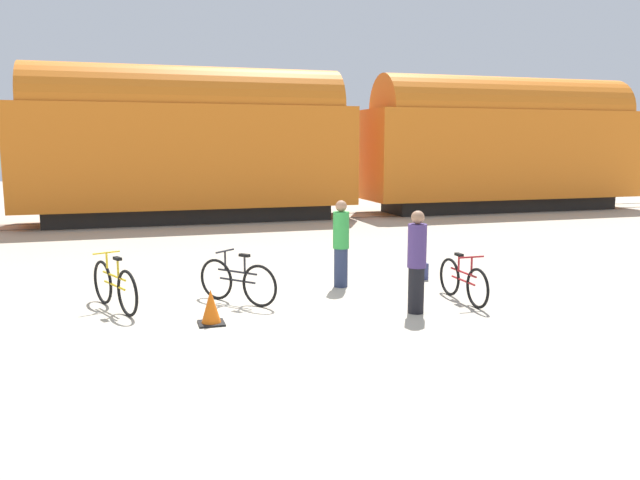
# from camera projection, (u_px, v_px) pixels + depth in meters

# --- Properties ---
(ground_plane) EXTENTS (80.00, 80.00, 0.00)m
(ground_plane) POSITION_uv_depth(u_px,v_px,m) (265.00, 312.00, 10.34)
(ground_plane) COLOR #B2A893
(freight_train) EXTENTS (36.85, 2.84, 5.40)m
(freight_train) POSITION_uv_depth(u_px,v_px,m) (190.00, 141.00, 21.89)
(freight_train) COLOR black
(freight_train) RESTS_ON ground_plane
(rail_near) EXTENTS (48.85, 0.07, 0.01)m
(rail_near) POSITION_uv_depth(u_px,v_px,m) (194.00, 223.00, 21.66)
(rail_near) COLOR #4C4238
(rail_near) RESTS_ON ground_plane
(rail_far) EXTENTS (48.85, 0.07, 0.01)m
(rail_far) POSITION_uv_depth(u_px,v_px,m) (191.00, 219.00, 23.01)
(rail_far) COLOR #4C4238
(rail_far) RESTS_ON ground_plane
(bicycle_yellow) EXTENTS (0.76, 1.69, 0.96)m
(bicycle_yellow) POSITION_uv_depth(u_px,v_px,m) (115.00, 286.00, 10.43)
(bicycle_yellow) COLOR black
(bicycle_yellow) RESTS_ON ground_plane
(bicycle_maroon) EXTENTS (0.46, 1.65, 0.86)m
(bicycle_maroon) POSITION_uv_depth(u_px,v_px,m) (463.00, 281.00, 10.99)
(bicycle_maroon) COLOR black
(bicycle_maroon) RESTS_ON ground_plane
(bicycle_black) EXTENTS (1.16, 1.33, 0.92)m
(bicycle_black) POSITION_uv_depth(u_px,v_px,m) (237.00, 281.00, 10.88)
(bicycle_black) COLOR black
(bicycle_black) RESTS_ON ground_plane
(person_in_purple) EXTENTS (0.31, 0.31, 1.70)m
(person_in_purple) POSITION_uv_depth(u_px,v_px,m) (417.00, 261.00, 10.18)
(person_in_purple) COLOR black
(person_in_purple) RESTS_ON ground_plane
(person_in_green) EXTENTS (0.31, 0.31, 1.69)m
(person_in_green) POSITION_uv_depth(u_px,v_px,m) (341.00, 243.00, 12.05)
(person_in_green) COLOR #283351
(person_in_green) RESTS_ON ground_plane
(backpack) EXTENTS (0.28, 0.20, 0.34)m
(backpack) POSITION_uv_depth(u_px,v_px,m) (420.00, 271.00, 12.80)
(backpack) COLOR navy
(backpack) RESTS_ON ground_plane
(traffic_cone) EXTENTS (0.40, 0.40, 0.55)m
(traffic_cone) POSITION_uv_depth(u_px,v_px,m) (211.00, 308.00, 9.63)
(traffic_cone) COLOR black
(traffic_cone) RESTS_ON ground_plane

